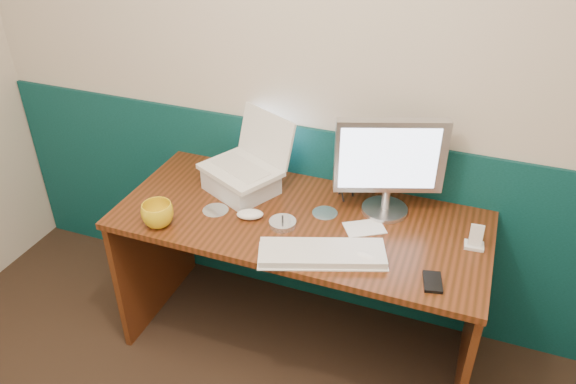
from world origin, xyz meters
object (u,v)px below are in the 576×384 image
at_px(keyboard, 322,254).
at_px(camcorder, 346,180).
at_px(laptop, 239,145).
at_px(desk, 299,283).
at_px(mug, 158,215).
at_px(monitor, 389,166).

height_order(keyboard, camcorder, camcorder).
xyz_separation_m(laptop, keyboard, (0.50, -0.33, -0.23)).
relative_size(desk, mug, 11.92).
bearing_deg(desk, camcorder, 58.80).
bearing_deg(camcorder, keyboard, -106.90).
distance_m(laptop, keyboard, 0.64).
distance_m(monitor, camcorder, 0.24).
bearing_deg(camcorder, monitor, -35.24).
relative_size(desk, laptop, 4.79).
bearing_deg(mug, monitor, 26.73).
relative_size(keyboard, mug, 3.65).
xyz_separation_m(mug, camcorder, (0.68, 0.49, 0.04)).
distance_m(desk, monitor, 0.71).
bearing_deg(camcorder, laptop, 173.08).
bearing_deg(monitor, keyboard, -131.57).
bearing_deg(camcorder, desk, -142.26).
distance_m(monitor, mug, 0.99).
distance_m(laptop, camcorder, 0.50).
height_order(desk, laptop, laptop).
bearing_deg(keyboard, desk, 107.52).
distance_m(desk, mug, 0.74).
height_order(laptop, monitor, monitor).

